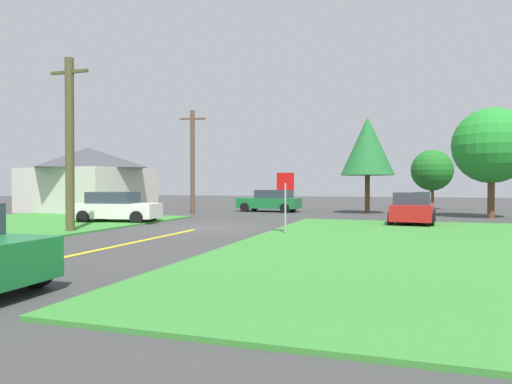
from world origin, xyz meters
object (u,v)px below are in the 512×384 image
(parked_car_near_building, at_px, (117,207))
(oak_tree_left, at_px, (491,146))
(barn, at_px, (88,180))
(car_on_crossroad, at_px, (413,208))
(utility_pole_near, at_px, (70,144))
(pine_tree_center, at_px, (432,170))
(utility_pole_mid, at_px, (193,161))
(car_approaching_junction, at_px, (270,201))
(stop_sign, at_px, (285,192))
(oak_tree_right, at_px, (367,146))

(parked_car_near_building, relative_size, oak_tree_left, 0.68)
(parked_car_near_building, bearing_deg, barn, 127.72)
(car_on_crossroad, height_order, utility_pole_near, utility_pole_near)
(car_on_crossroad, bearing_deg, pine_tree_center, -1.93)
(utility_pole_mid, bearing_deg, car_on_crossroad, -16.69)
(car_approaching_junction, relative_size, barn, 0.55)
(stop_sign, relative_size, car_on_crossroad, 0.54)
(oak_tree_right, bearing_deg, utility_pole_near, -122.04)
(car_approaching_junction, height_order, oak_tree_left, oak_tree_left)
(oak_tree_left, bearing_deg, stop_sign, -126.08)
(car_approaching_junction, height_order, parked_car_near_building, same)
(parked_car_near_building, bearing_deg, car_on_crossroad, 5.64)
(utility_pole_mid, xyz_separation_m, oak_tree_right, (11.41, 4.29, 1.03))
(utility_pole_near, xyz_separation_m, barn, (-8.93, 12.32, -1.34))
(stop_sign, height_order, utility_pole_mid, utility_pole_mid)
(utility_pole_mid, relative_size, oak_tree_right, 1.05)
(parked_car_near_building, bearing_deg, car_approaching_junction, 59.63)
(pine_tree_center, relative_size, oak_tree_right, 0.72)
(car_on_crossroad, height_order, utility_pole_mid, utility_pole_mid)
(pine_tree_center, bearing_deg, parked_car_near_building, -130.66)
(utility_pole_mid, height_order, oak_tree_left, utility_pole_mid)
(oak_tree_left, bearing_deg, barn, -174.98)
(stop_sign, distance_m, parked_car_near_building, 10.42)
(utility_pole_near, bearing_deg, barn, 125.92)
(pine_tree_center, bearing_deg, utility_pole_near, -122.48)
(pine_tree_center, bearing_deg, oak_tree_left, -73.33)
(car_approaching_junction, height_order, barn, barn)
(parked_car_near_building, height_order, utility_pole_mid, utility_pole_mid)
(parked_car_near_building, height_order, barn, barn)
(car_on_crossroad, height_order, oak_tree_right, oak_tree_right)
(oak_tree_left, bearing_deg, utility_pole_near, -140.96)
(car_on_crossroad, distance_m, parked_car_near_building, 15.23)
(car_on_crossroad, relative_size, parked_car_near_building, 1.02)
(car_approaching_junction, xyz_separation_m, oak_tree_left, (14.44, -2.23, 3.52))
(oak_tree_left, bearing_deg, car_on_crossroad, -126.41)
(pine_tree_center, xyz_separation_m, barn, (-24.25, -11.75, -0.82))
(car_approaching_junction, distance_m, utility_pole_mid, 6.64)
(utility_pole_near, height_order, utility_pole_mid, utility_pole_near)
(stop_sign, height_order, barn, barn)
(utility_pole_near, height_order, oak_tree_right, utility_pole_near)
(oak_tree_left, distance_m, barn, 27.23)
(car_on_crossroad, xyz_separation_m, oak_tree_right, (-2.88, 8.57, 3.89))
(utility_pole_mid, bearing_deg, barn, -176.35)
(oak_tree_right, bearing_deg, oak_tree_left, -18.19)
(car_on_crossroad, distance_m, barn, 22.90)
(car_on_crossroad, bearing_deg, car_approaching_junction, 54.23)
(pine_tree_center, distance_m, oak_tree_right, 8.46)
(car_approaching_junction, bearing_deg, oak_tree_left, 175.26)
(car_on_crossroad, relative_size, utility_pole_mid, 0.64)
(barn, bearing_deg, utility_pole_mid, 3.65)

